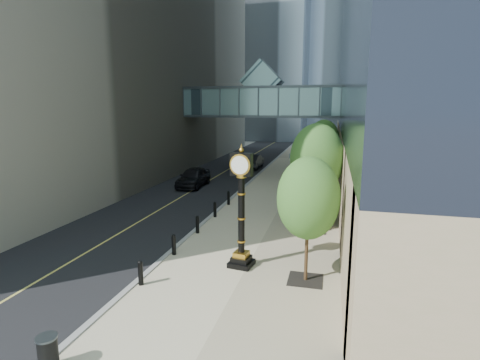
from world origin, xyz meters
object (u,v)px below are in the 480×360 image
Objects in this scene: car_far at (253,161)px; car_near at (193,177)px; street_clock at (241,216)px; pedestrian at (307,220)px; trash_bin at (48,354)px.

car_near is at bearing 75.87° from car_far.
car_far is (-5.22, 26.82, -1.50)m from street_clock.
pedestrian is 15.03m from car_near.
car_near is at bearing -52.73° from pedestrian.
pedestrian is (5.92, 12.73, 0.32)m from trash_bin.
car_near is (-4.78, 23.29, 0.36)m from trash_bin.
car_near reaches higher than car_far.
pedestrian reaches higher than trash_bin.
trash_bin is 23.78m from car_near.
trash_bin is 0.18× the size of car_near.
pedestrian is (2.49, 5.01, -1.51)m from street_clock.
trash_bin is 0.18× the size of car_far.
car_far is at bearing 92.96° from trash_bin.
car_far is at bearing -78.67° from pedestrian.
street_clock is at bearing 66.04° from trash_bin.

